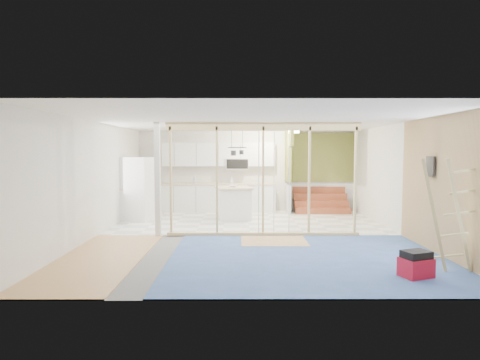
{
  "coord_description": "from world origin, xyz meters",
  "views": [
    {
      "loc": [
        -0.25,
        -9.08,
        1.93
      ],
      "look_at": [
        -0.22,
        0.6,
        1.25
      ],
      "focal_mm": 30.0,
      "sensor_mm": 36.0,
      "label": 1
    }
  ],
  "objects_px": {
    "fridge": "(139,189)",
    "ladder": "(450,214)",
    "toolbox": "(416,265)",
    "island": "(234,204)"
  },
  "relations": [
    {
      "from": "fridge",
      "to": "ladder",
      "type": "relative_size",
      "value": 0.98
    },
    {
      "from": "fridge",
      "to": "ladder",
      "type": "distance_m",
      "value": 7.84
    },
    {
      "from": "fridge",
      "to": "island",
      "type": "distance_m",
      "value": 2.69
    },
    {
      "from": "fridge",
      "to": "island",
      "type": "relative_size",
      "value": 1.57
    },
    {
      "from": "toolbox",
      "to": "ladder",
      "type": "xyz_separation_m",
      "value": [
        0.67,
        0.35,
        0.73
      ]
    },
    {
      "from": "island",
      "to": "fridge",
      "type": "bearing_deg",
      "value": 170.18
    },
    {
      "from": "toolbox",
      "to": "island",
      "type": "bearing_deg",
      "value": 98.25
    },
    {
      "from": "toolbox",
      "to": "ladder",
      "type": "distance_m",
      "value": 1.05
    },
    {
      "from": "fridge",
      "to": "toolbox",
      "type": "xyz_separation_m",
      "value": [
        5.52,
        -5.15,
        -0.69
      ]
    },
    {
      "from": "island",
      "to": "ladder",
      "type": "distance_m",
      "value": 6.07
    }
  ]
}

